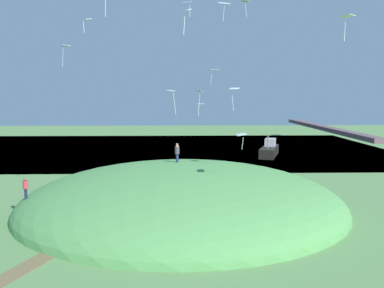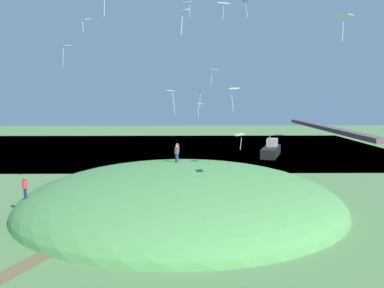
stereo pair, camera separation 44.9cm
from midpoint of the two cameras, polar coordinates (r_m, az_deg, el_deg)
ground_plane at (r=45.50m, az=-6.43°, el=-5.08°), size 160.00×160.00×0.00m
lake_water at (r=70.82m, az=-4.64°, el=-0.84°), size 45.55×80.00×0.40m
grass_hill at (r=34.42m, az=-1.82°, el=-9.05°), size 25.67×27.89×7.18m
bridge_deck_far at (r=74.79m, az=18.57°, el=2.23°), size 40.99×1.80×0.70m
boat_on_lake at (r=63.33m, az=11.03°, el=-0.86°), size 8.30×4.73×3.60m
person_walking_path at (r=35.40m, az=-2.55°, el=-1.11°), size 0.56×0.56×1.57m
person_with_child at (r=33.47m, az=-23.52°, el=-5.58°), size 0.41×0.41×1.69m
person_on_hilltop at (r=41.95m, az=-2.50°, el=-0.80°), size 0.60×0.60×1.79m
person_near_shore at (r=46.80m, az=-0.66°, el=-3.49°), size 0.64×0.64×1.56m
kite_0 at (r=41.78m, az=2.86°, el=10.63°), size 0.81×1.03×1.52m
kite_1 at (r=36.16m, az=5.83°, el=7.83°), size 0.95×1.05×2.14m
kite_2 at (r=28.08m, az=6.70°, el=1.33°), size 1.03×0.77×1.22m
kite_3 at (r=36.35m, az=4.26°, el=19.76°), size 1.00×1.23×1.68m
kite_4 at (r=40.72m, az=-1.01°, el=19.92°), size 0.84×0.98×1.50m
kite_5 at (r=26.07m, az=-1.45°, el=18.65°), size 0.74×0.76×1.59m
kite_6 at (r=37.58m, az=0.82°, el=5.74°), size 0.66×0.81×1.20m
kite_7 at (r=45.82m, az=7.48°, el=19.90°), size 1.08×0.82×1.86m
kite_8 at (r=33.88m, az=-3.37°, el=7.50°), size 0.93×0.81×2.13m
kite_9 at (r=27.23m, az=21.17°, el=16.86°), size 1.07×1.00×1.60m
kite_11 at (r=44.47m, az=0.84°, el=7.52°), size 0.85×0.79×1.93m
kite_12 at (r=32.85m, az=-15.52°, el=17.02°), size 0.92×0.88×1.10m
kite_15 at (r=40.84m, az=-18.41°, el=13.29°), size 1.10×1.11×2.05m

